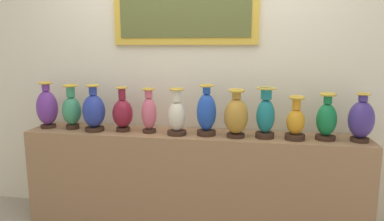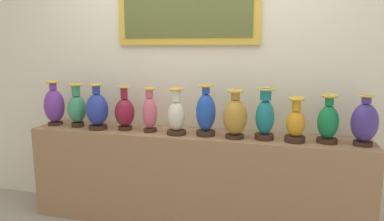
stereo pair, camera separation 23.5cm
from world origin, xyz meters
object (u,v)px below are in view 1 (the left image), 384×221
at_px(vase_ivory, 177,116).
at_px(vase_emerald, 326,120).
at_px(vase_indigo, 361,120).
at_px(vase_sapphire, 206,113).
at_px(vase_amber, 296,122).
at_px(vase_cobalt, 94,111).
at_px(vase_violet, 47,107).
at_px(vase_rose, 149,113).
at_px(vase_jade, 72,109).
at_px(vase_ochre, 236,116).
at_px(vase_teal, 265,115).
at_px(vase_burgundy, 123,113).

relative_size(vase_ivory, vase_emerald, 1.04).
bearing_deg(vase_indigo, vase_ivory, -178.81).
height_order(vase_sapphire, vase_amber, vase_sapphire).
distance_m(vase_cobalt, vase_sapphire, 0.95).
bearing_deg(vase_emerald, vase_ivory, -177.86).
relative_size(vase_violet, vase_amber, 1.20).
xyz_separation_m(vase_rose, vase_emerald, (1.39, 0.01, -0.01)).
distance_m(vase_jade, vase_ochre, 1.41).
height_order(vase_teal, vase_amber, vase_teal).
bearing_deg(vase_amber, vase_emerald, 8.44).
height_order(vase_teal, vase_indigo, vase_teal).
relative_size(vase_ochre, vase_emerald, 1.05).
bearing_deg(vase_violet, vase_amber, -1.19).
xyz_separation_m(vase_sapphire, vase_amber, (0.69, -0.02, -0.04)).
bearing_deg(vase_violet, vase_teal, -0.89).
relative_size(vase_rose, vase_ochre, 0.97).
distance_m(vase_ochre, vase_amber, 0.45).
distance_m(vase_sapphire, vase_indigo, 1.16).
distance_m(vase_jade, vase_teal, 1.63).
bearing_deg(vase_indigo, vase_jade, 179.54).
height_order(vase_cobalt, vase_sapphire, vase_sapphire).
bearing_deg(vase_cobalt, vase_violet, 174.26).
bearing_deg(vase_rose, vase_sapphire, -0.81).
distance_m(vase_ivory, vase_amber, 0.92).
xyz_separation_m(vase_jade, vase_cobalt, (0.22, -0.04, -0.00)).
height_order(vase_rose, vase_ivory, vase_ivory).
bearing_deg(vase_burgundy, vase_emerald, 0.04).
distance_m(vase_sapphire, vase_amber, 0.69).
bearing_deg(vase_ivory, vase_indigo, 1.19).
bearing_deg(vase_ivory, vase_cobalt, 179.47).
bearing_deg(vase_amber, vase_ivory, -179.44).
distance_m(vase_amber, vase_indigo, 0.47).
height_order(vase_cobalt, vase_emerald, vase_cobalt).
xyz_separation_m(vase_jade, vase_ivory, (0.94, -0.05, -0.01)).
xyz_separation_m(vase_violet, vase_jade, (0.23, -0.00, -0.01)).
bearing_deg(vase_rose, vase_jade, 178.75).
bearing_deg(vase_rose, vase_amber, -1.15).
bearing_deg(vase_rose, vase_emerald, 0.44).
bearing_deg(vase_sapphire, vase_emerald, 1.09).
xyz_separation_m(vase_ochre, vase_amber, (0.45, 0.01, -0.03)).
bearing_deg(vase_indigo, vase_cobalt, -179.39).
xyz_separation_m(vase_violet, vase_indigo, (2.57, -0.02, -0.01)).
bearing_deg(vase_rose, vase_burgundy, 177.62).
bearing_deg(vase_cobalt, vase_sapphire, 1.16).
height_order(vase_cobalt, vase_ochre, vase_cobalt).
bearing_deg(vase_teal, vase_jade, 179.16).
bearing_deg(vase_ochre, vase_burgundy, 177.64).
bearing_deg(vase_burgundy, vase_ivory, -5.09).
relative_size(vase_rose, vase_indigo, 1.00).
bearing_deg(vase_amber, vase_jade, 178.81).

